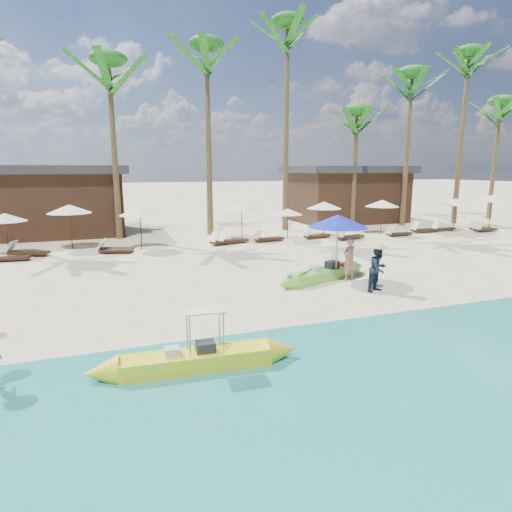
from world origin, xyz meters
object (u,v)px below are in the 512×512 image
object	(u,v)px
yellow_canoe	(196,360)
tourist	(349,259)
green_canoe	(324,274)
blue_umbrella	(338,221)

from	to	relation	value
yellow_canoe	tourist	bearing A→B (deg)	40.82
green_canoe	yellow_canoe	bearing A→B (deg)	-157.34
green_canoe	tourist	world-z (taller)	tourist
yellow_canoe	blue_umbrella	world-z (taller)	blue_umbrella
green_canoe	tourist	size ratio (longest dim) A/B	3.17
green_canoe	yellow_canoe	xyz separation A→B (m)	(-6.06, -5.62, -0.01)
green_canoe	blue_umbrella	distance (m)	2.04
yellow_canoe	tourist	world-z (taller)	tourist
yellow_canoe	blue_umbrella	xyz separation A→B (m)	(6.52, 5.56, 2.01)
yellow_canoe	tourist	size ratio (longest dim) A/B	3.13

